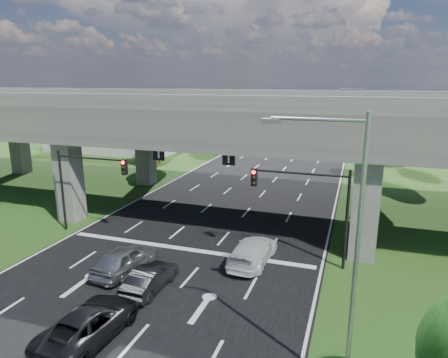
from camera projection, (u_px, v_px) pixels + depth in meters
The scene contains 19 objects.
ground at pixel (161, 273), 23.18m from camera, with size 160.00×160.00×0.00m, color #2C4817.
road at pixel (218, 218), 32.37m from camera, with size 18.00×120.00×0.03m, color black.
overpass at pixel (226, 118), 32.30m from camera, with size 80.00×15.00×10.00m.
warehouse at pixel (116, 138), 62.93m from camera, with size 20.00×10.00×4.00m, color #9E9E99.
signal_right at pixel (309, 198), 23.37m from camera, with size 5.76×0.54×6.00m.
signal_left at pixel (85, 178), 28.21m from camera, with size 5.76×0.54×6.00m.
streetlight_near at pixel (345, 238), 13.12m from camera, with size 3.38×0.25×10.00m.
streetlight_far at pixel (357, 131), 40.71m from camera, with size 3.38×0.25×10.00m.
streetlight_beyond at pixel (358, 117), 55.43m from camera, with size 3.38×0.25×10.00m.
tree_left_near at pixel (156, 129), 50.24m from camera, with size 4.50×4.50×7.80m.
tree_left_mid at pixel (164, 127), 58.68m from camera, with size 3.91×3.90×6.76m.
tree_left_far at pixel (208, 116), 64.57m from camera, with size 4.80×4.80×8.32m.
tree_right_near at pixel (384, 140), 43.81m from camera, with size 4.20×4.20×7.28m.
tree_right_mid at pixel (406, 135), 50.32m from camera, with size 3.91×3.90×6.76m.
tree_right_far at pixel (372, 122), 58.75m from camera, with size 4.50×4.50×7.80m.
car_silver at pixel (125, 259), 23.09m from camera, with size 1.86×4.63×1.58m, color #A4A6AC.
car_dark at pixel (150, 278), 21.13m from camera, with size 1.41×4.04×1.33m, color black.
car_white at pixel (252, 251), 24.30m from camera, with size 2.10×5.16×1.50m, color silver.
car_trailing at pixel (90, 323), 17.13m from camera, with size 2.37×5.14×1.43m, color black.
Camera 1 is at (10.22, -18.89, 10.92)m, focal length 32.00 mm.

